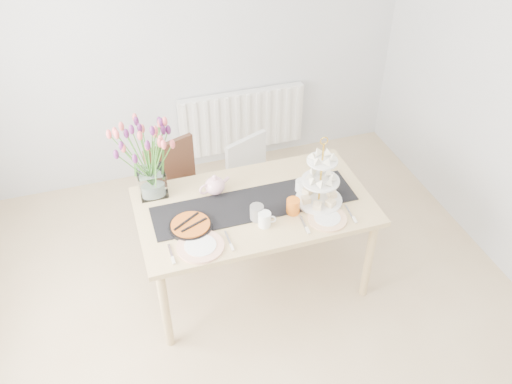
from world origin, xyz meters
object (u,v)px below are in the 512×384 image
object	(u,v)px
chair_brown	(180,187)
dining_table	(255,213)
teapot	(215,186)
plate_right	(327,218)
tulip_vase	(147,148)
cream_jug	(301,186)
mug_grey	(257,213)
mug_white	(265,219)
mug_orange	(293,206)
radiator	(242,121)
tart_tin	(191,226)
chair_white	(255,179)
cake_stand	(320,186)
plate_left	(200,246)

from	to	relation	value
chair_brown	dining_table	bearing A→B (deg)	-79.73
teapot	plate_right	xyz separation A→B (m)	(0.64, -0.49, -0.06)
tulip_vase	cream_jug	xyz separation A→B (m)	(1.00, -0.30, -0.33)
mug_grey	mug_white	bearing A→B (deg)	-112.77
mug_orange	dining_table	bearing A→B (deg)	95.56
mug_white	mug_orange	size ratio (longest dim) A/B	0.94
mug_white	mug_orange	distance (m)	0.23
radiator	cream_jug	size ratio (longest dim) A/B	13.73
mug_white	tart_tin	bearing A→B (deg)	-177.56
chair_brown	mug_white	xyz separation A→B (m)	(0.40, -0.90, 0.31)
chair_white	cake_stand	distance (m)	0.88
teapot	plate_right	bearing A→B (deg)	-50.99
dining_table	tulip_vase	distance (m)	0.85
cake_stand	radiator	bearing A→B (deg)	92.03
teapot	mug_orange	size ratio (longest dim) A/B	2.09
radiator	dining_table	xyz separation A→B (m)	(-0.37, -1.56, 0.22)
tulip_vase	teapot	distance (m)	0.53
plate_left	mug_white	bearing A→B (deg)	9.20
mug_grey	plate_right	distance (m)	0.47
cream_jug	mug_grey	distance (m)	0.43
teapot	plate_right	world-z (taller)	teapot
mug_grey	mug_white	xyz separation A→B (m)	(0.03, -0.07, -0.00)
dining_table	tart_tin	xyz separation A→B (m)	(-0.47, -0.10, 0.09)
cream_jug	teapot	bearing A→B (deg)	-171.63
dining_table	teapot	distance (m)	0.33
tulip_vase	plate_right	distance (m)	1.28
chair_brown	mug_orange	size ratio (longest dim) A/B	7.89
dining_table	chair_white	xyz separation A→B (m)	(0.20, 0.63, -0.21)
radiator	chair_white	world-z (taller)	chair_white
dining_table	chair_white	bearing A→B (deg)	72.34
teapot	tulip_vase	bearing A→B (deg)	147.55
chair_brown	teapot	distance (m)	0.61
mug_white	chair_brown	bearing A→B (deg)	131.32
chair_white	plate_left	world-z (taller)	chair_white
tart_tin	dining_table	bearing A→B (deg)	12.07
cake_stand	mug_orange	world-z (taller)	cake_stand
chair_brown	mug_white	world-z (taller)	same
chair_white	cream_jug	xyz separation A→B (m)	(0.16, -0.59, 0.33)
tart_tin	mug_orange	size ratio (longest dim) A/B	2.63
dining_table	tulip_vase	world-z (taller)	tulip_vase
dining_table	mug_white	distance (m)	0.26
chair_white	mug_grey	bearing A→B (deg)	-130.20
mug_orange	plate_right	size ratio (longest dim) A/B	0.41
tulip_vase	dining_table	bearing A→B (deg)	-27.81
dining_table	mug_orange	xyz separation A→B (m)	(0.22, -0.16, 0.13)
teapot	mug_white	distance (m)	0.47
tart_tin	mug_white	bearing A→B (deg)	-14.78
tulip_vase	cream_jug	bearing A→B (deg)	-16.61
plate_right	tart_tin	bearing A→B (deg)	167.50
tart_tin	plate_right	world-z (taller)	tart_tin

